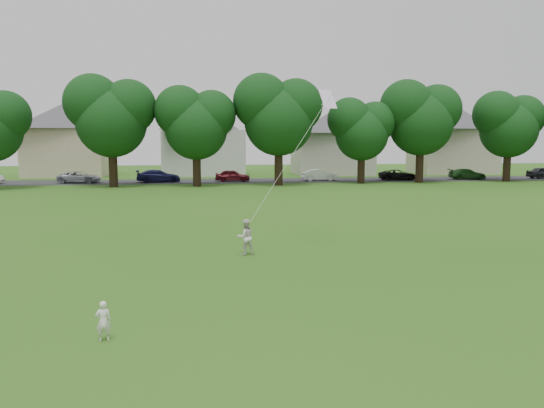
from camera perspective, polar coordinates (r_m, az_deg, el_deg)
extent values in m
plane|color=#265012|center=(14.14, -7.16, -10.39)|extent=(160.00, 160.00, 0.00)
cube|color=#2D2D30|center=(55.66, -7.30, 2.46)|extent=(90.00, 7.00, 0.01)
imported|color=white|center=(11.84, -17.69, -11.90)|extent=(0.35, 0.26, 0.87)
imported|color=silver|center=(19.49, -2.87, -3.58)|extent=(0.74, 0.64, 1.31)
plane|color=white|center=(20.77, 6.03, 11.18)|extent=(0.91, 0.73, 0.72)
cylinder|color=white|center=(19.90, 1.69, 4.46)|extent=(0.01, 0.01, 5.92)
cylinder|color=black|center=(50.39, -16.72, 4.01)|extent=(0.78, 0.78, 3.93)
cylinder|color=black|center=(49.45, -8.09, 3.97)|extent=(0.75, 0.75, 3.57)
cylinder|color=black|center=(50.22, 0.71, 4.35)|extent=(0.79, 0.79, 4.05)
cylinder|color=black|center=(53.32, 9.56, 3.98)|extent=(0.72, 0.72, 3.26)
cylinder|color=black|center=(55.58, 15.59, 4.30)|extent=(0.78, 0.78, 3.97)
cylinder|color=black|center=(60.17, 23.95, 3.96)|extent=(0.75, 0.75, 3.59)
imported|color=#92949F|center=(55.99, -20.00, 2.72)|extent=(4.32, 2.33, 1.15)
imported|color=#151441|center=(54.82, -12.13, 2.96)|extent=(4.56, 2.29, 1.27)
imported|color=#5C121B|center=(54.70, -4.25, 3.06)|extent=(3.72, 1.80, 1.22)
imported|color=silver|center=(55.93, 5.12, 3.12)|extent=(3.66, 1.34, 1.20)
imported|color=black|center=(58.38, 13.40, 3.08)|extent=(4.11, 2.05, 1.12)
imported|color=#194416|center=(61.59, 20.26, 3.04)|extent=(4.12, 2.07, 1.15)
imported|color=black|center=(66.28, 27.25, 3.01)|extent=(3.79, 1.56, 1.28)
cube|color=beige|center=(67.45, -21.13, 5.18)|extent=(8.95, 7.09, 5.59)
pyramid|color=#49474B|center=(67.59, -21.34, 10.16)|extent=(12.90, 12.90, 3.07)
cube|color=silver|center=(65.52, -7.35, 5.49)|extent=(9.80, 6.57, 5.47)
pyramid|color=#49474B|center=(65.65, -7.42, 10.51)|extent=(14.14, 14.14, 3.01)
cube|color=beige|center=(67.45, 6.44, 5.39)|extent=(9.26, 7.64, 5.12)
pyramid|color=#49474B|center=(67.54, 6.50, 9.96)|extent=(13.36, 13.36, 2.82)
cube|color=beige|center=(72.91, 18.81, 5.39)|extent=(9.64, 7.15, 5.67)
pyramid|color=#49474B|center=(73.05, 18.99, 10.06)|extent=(13.91, 13.91, 3.12)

